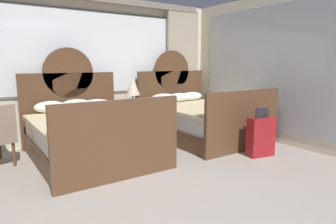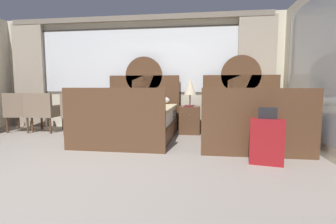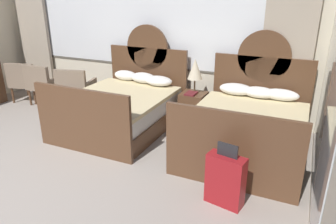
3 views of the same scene
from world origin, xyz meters
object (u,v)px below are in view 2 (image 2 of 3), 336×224
Objects in this scene: bed_near_mirror at (247,122)px; armchair_by_window_centre at (43,111)px; table_lamp_on_nightstand at (190,87)px; armchair_by_window_right at (23,110)px; bed_near_window at (133,119)px; armchair_by_window_left at (79,111)px; nightstand_between_beds at (190,120)px; suitcase_on_floor at (267,141)px; book_on_nightstand at (189,106)px.

bed_near_mirror reaches higher than armchair_by_window_centre.
table_lamp_on_nightstand is at bearing 148.52° from bed_near_mirror.
bed_near_mirror reaches higher than armchair_by_window_right.
bed_near_window is at bearing -8.99° from armchair_by_window_centre.
armchair_by_window_left is at bearing 174.43° from bed_near_mirror.
bed_near_window is at bearing -7.35° from armchair_by_window_right.
table_lamp_on_nightstand reaches higher than nightstand_between_beds.
table_lamp_on_nightstand is 0.69× the size of armchair_by_window_right.
bed_near_mirror is at bearing -4.03° from armchair_by_window_right.
armchair_by_window_right is 1.15× the size of suitcase_on_floor.
bed_near_window is at bearing -14.58° from armchair_by_window_left.
book_on_nightstand is 0.29× the size of armchair_by_window_right.
bed_near_window reaches higher than armchair_by_window_centre.
armchair_by_window_right reaches higher than suitcase_on_floor.
nightstand_between_beds is at bearing 5.08° from armchair_by_window_centre.
bed_near_mirror is at bearing -4.47° from armchair_by_window_centre.
nightstand_between_beds is 3.83m from armchair_by_window_right.
armchair_by_window_left reaches higher than book_on_nightstand.
armchair_by_window_right is at bearing -179.99° from armchair_by_window_left.
table_lamp_on_nightstand is 2.50m from suitcase_on_floor.
table_lamp_on_nightstand is (-0.00, 0.04, 0.72)m from nightstand_between_beds.
bed_near_window is 2.41× the size of armchair_by_window_left.
bed_near_window is 1.28m from nightstand_between_beds.
armchair_by_window_left is (-1.34, 0.35, 0.11)m from bed_near_window.
bed_near_mirror reaches higher than nightstand_between_beds.
book_on_nightstand is 0.29× the size of armchair_by_window_left.
bed_near_mirror is 2.41× the size of armchair_by_window_right.
table_lamp_on_nightstand is 0.43m from book_on_nightstand.
bed_near_mirror is 3.57m from armchair_by_window_left.
nightstand_between_beds is 0.78× the size of suitcase_on_floor.
suitcase_on_floor is at bearing -59.47° from book_on_nightstand.
book_on_nightstand is at bearing -97.05° from table_lamp_on_nightstand.
armchair_by_window_right is (-1.36, -0.00, 0.00)m from armchair_by_window_left.
armchair_by_window_centre is at bearing 175.53° from bed_near_mirror.
book_on_nightstand is 3.80m from armchair_by_window_right.
table_lamp_on_nightstand is 3.36m from armchair_by_window_centre.
nightstand_between_beds is (-1.11, 0.64, -0.08)m from bed_near_mirror.
book_on_nightstand is at bearing 4.76° from armchair_by_window_left.
armchair_by_window_centre is at bearing -179.82° from armchair_by_window_left.
bed_near_window is at bearing -148.35° from table_lamp_on_nightstand.
armchair_by_window_centre and armchair_by_window_right have the same top height.
suitcase_on_floor is (4.96, -1.77, -0.18)m from armchair_by_window_right.
book_on_nightstand reaches higher than nightstand_between_beds.
table_lamp_on_nightstand is 0.69× the size of armchair_by_window_left.
nightstand_between_beds is 2.47m from armchair_by_window_left.
armchair_by_window_right reaches higher than nightstand_between_beds.
nightstand_between_beds is 2.36m from suitcase_on_floor.
book_on_nightstand is at bearing 153.95° from bed_near_mirror.
table_lamp_on_nightstand is (-1.11, 0.68, 0.65)m from bed_near_mirror.
armchair_by_window_right is (-3.79, -0.20, -0.12)m from book_on_nightstand.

